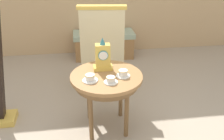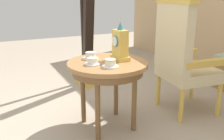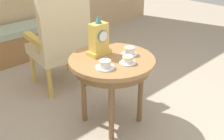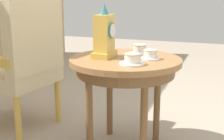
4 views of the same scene
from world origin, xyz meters
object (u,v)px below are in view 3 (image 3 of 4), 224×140
(teacup_right, at_px, (128,60))
(mantel_clock, at_px, (99,39))
(teacup_center, at_px, (129,51))
(window_bench, at_px, (26,41))
(armchair, at_px, (61,36))
(teacup_left, at_px, (105,65))
(side_table, at_px, (112,67))

(teacup_right, height_order, mantel_clock, mantel_clock)
(teacup_center, height_order, window_bench, teacup_center)
(armchair, bearing_deg, teacup_left, -103.00)
(teacup_center, bearing_deg, teacup_right, -141.62)
(side_table, xyz_separation_m, teacup_center, (0.15, -0.05, 0.11))
(teacup_right, relative_size, teacup_center, 0.96)
(side_table, distance_m, mantel_clock, 0.25)
(teacup_left, height_order, armchair, armchair)
(side_table, distance_m, armchair, 0.80)
(side_table, distance_m, teacup_center, 0.19)
(mantel_clock, relative_size, window_bench, 0.34)
(side_table, relative_size, window_bench, 0.70)
(side_table, bearing_deg, armchair, 86.85)
(side_table, xyz_separation_m, teacup_right, (0.02, -0.15, 0.10))
(teacup_left, xyz_separation_m, window_bench, (0.33, 1.96, -0.42))
(teacup_left, bearing_deg, teacup_center, 8.09)
(teacup_right, distance_m, window_bench, 2.07)
(teacup_right, height_order, window_bench, teacup_right)
(side_table, distance_m, teacup_right, 0.18)
(mantel_clock, distance_m, window_bench, 1.82)
(teacup_right, relative_size, armchair, 0.11)
(teacup_right, bearing_deg, teacup_left, 162.23)
(mantel_clock, bearing_deg, window_bench, 83.87)
(side_table, xyz_separation_m, teacup_left, (-0.16, -0.09, 0.10))
(teacup_left, height_order, teacup_right, teacup_left)
(teacup_right, relative_size, window_bench, 0.13)
(side_table, relative_size, mantel_clock, 2.09)
(armchair, bearing_deg, side_table, -93.15)
(mantel_clock, relative_size, armchair, 0.29)
(teacup_center, bearing_deg, armchair, 97.44)
(teacup_left, distance_m, teacup_center, 0.32)
(side_table, height_order, armchair, armchair)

